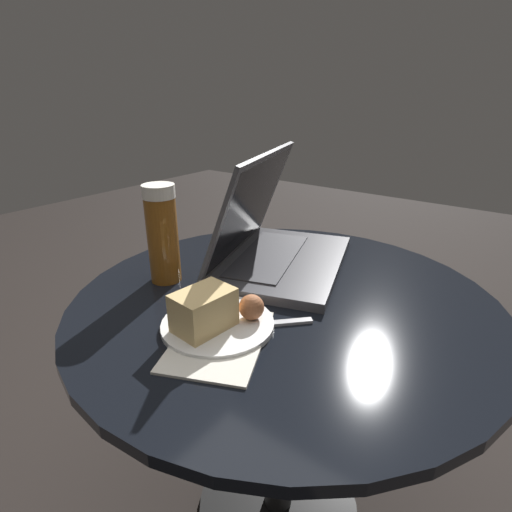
# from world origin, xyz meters

# --- Properties ---
(ground_plane) EXTENTS (6.00, 6.00, 0.00)m
(ground_plane) POSITION_xyz_m (0.00, 0.00, 0.00)
(ground_plane) COLOR black
(table) EXTENTS (0.74, 0.74, 0.54)m
(table) POSITION_xyz_m (0.00, 0.00, 0.43)
(table) COLOR black
(table) RESTS_ON ground_plane
(napkin) EXTENTS (0.22, 0.19, 0.00)m
(napkin) POSITION_xyz_m (-0.17, -0.00, 0.55)
(napkin) COLOR silver
(napkin) RESTS_ON table
(laptop) EXTENTS (0.39, 0.32, 0.23)m
(laptop) POSITION_xyz_m (0.10, 0.10, 0.59)
(laptop) COLOR #47474C
(laptop) RESTS_ON table
(beer_glass) EXTENTS (0.06, 0.06, 0.18)m
(beer_glass) POSITION_xyz_m (-0.08, 0.22, 0.64)
(beer_glass) COLOR brown
(beer_glass) RESTS_ON table
(snack_plate) EXTENTS (0.17, 0.17, 0.07)m
(snack_plate) POSITION_xyz_m (-0.15, 0.03, 0.57)
(snack_plate) COLOR white
(snack_plate) RESTS_ON table
(fork) EXTENTS (0.15, 0.15, 0.00)m
(fork) POSITION_xyz_m (-0.13, -0.00, 0.55)
(fork) COLOR #B2B2B7
(fork) RESTS_ON table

